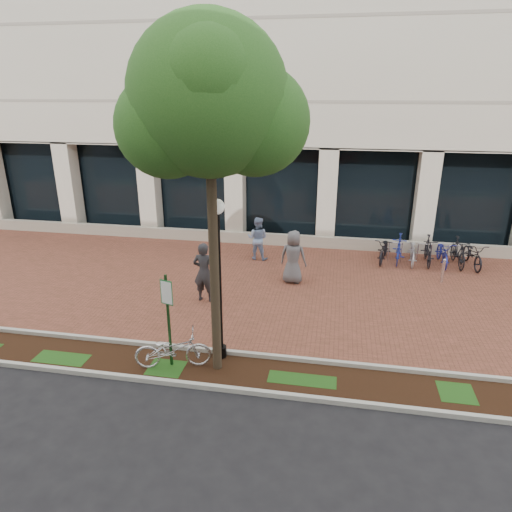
% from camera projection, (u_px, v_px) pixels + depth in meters
% --- Properties ---
extents(ground, '(120.00, 120.00, 0.00)m').
position_uv_depth(ground, '(261.00, 285.00, 15.94)').
color(ground, black).
rests_on(ground, ground).
extents(brick_plaza, '(40.00, 9.00, 0.01)m').
position_uv_depth(brick_plaza, '(261.00, 285.00, 15.94)').
color(brick_plaza, brown).
rests_on(brick_plaza, ground).
extents(planting_strip, '(40.00, 1.50, 0.01)m').
position_uv_depth(planting_strip, '(225.00, 371.00, 11.09)').
color(planting_strip, black).
rests_on(planting_strip, ground).
extents(curb_plaza_side, '(40.00, 0.12, 0.12)m').
position_uv_depth(curb_plaza_side, '(232.00, 353.00, 11.76)').
color(curb_plaza_side, '#B9B9AF').
rests_on(curb_plaza_side, ground).
extents(curb_street_side, '(40.00, 0.12, 0.12)m').
position_uv_depth(curb_street_side, '(217.00, 388.00, 10.38)').
color(curb_street_side, '#B9B9AF').
rests_on(curb_street_side, ground).
extents(near_office_building, '(40.00, 12.12, 16.00)m').
position_uv_depth(near_office_building, '(298.00, 11.00, 22.16)').
color(near_office_building, beige).
rests_on(near_office_building, ground).
extents(parking_sign, '(0.34, 0.07, 2.43)m').
position_uv_depth(parking_sign, '(168.00, 309.00, 10.80)').
color(parking_sign, '#163C19').
rests_on(parking_sign, ground).
extents(lamppost, '(0.36, 0.36, 4.12)m').
position_uv_depth(lamppost, '(219.00, 272.00, 10.90)').
color(lamppost, black).
rests_on(lamppost, ground).
extents(street_tree, '(3.89, 3.24, 7.93)m').
position_uv_depth(street_tree, '(212.00, 108.00, 9.16)').
color(street_tree, '#433626').
rests_on(street_tree, ground).
extents(locked_bicycle, '(1.97, 1.13, 0.98)m').
position_uv_depth(locked_bicycle, '(173.00, 350.00, 11.10)').
color(locked_bicycle, silver).
rests_on(locked_bicycle, ground).
extents(pedestrian_left, '(0.75, 0.51, 1.97)m').
position_uv_depth(pedestrian_left, '(204.00, 272.00, 14.48)').
color(pedestrian_left, '#292A2E').
rests_on(pedestrian_left, ground).
extents(pedestrian_mid, '(0.92, 0.76, 1.74)m').
position_uv_depth(pedestrian_mid, '(258.00, 238.00, 18.16)').
color(pedestrian_mid, '#839CC4').
rests_on(pedestrian_mid, ground).
extents(pedestrian_right, '(1.02, 0.75, 1.90)m').
position_uv_depth(pedestrian_right, '(293.00, 257.00, 15.90)').
color(pedestrian_right, '#5C5C60').
rests_on(pedestrian_right, ground).
extents(bollard, '(0.12, 0.12, 0.91)m').
position_uv_depth(bollard, '(443.00, 270.00, 16.02)').
color(bollard, silver).
rests_on(bollard, ground).
extents(bike_rack_cluster, '(4.25, 1.99, 1.10)m').
position_uv_depth(bike_rack_cluster, '(428.00, 251.00, 17.76)').
color(bike_rack_cluster, black).
rests_on(bike_rack_cluster, ground).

